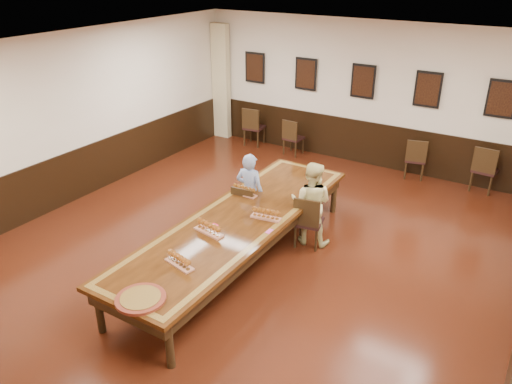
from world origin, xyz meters
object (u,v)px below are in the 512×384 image
Objects in this scene: person_man at (250,192)px; carved_platter at (141,299)px; chair_man at (247,208)px; spare_chair_b at (294,137)px; chair_woman at (309,220)px; conference_table at (239,227)px; spare_chair_d at (485,168)px; person_woman at (311,203)px; spare_chair_c at (415,158)px; spare_chair_a at (254,126)px.

person_man is 1.89× the size of carved_platter.
chair_man is 0.63× the size of person_man.
spare_chair_b is at bearing -78.77° from chair_man.
carved_platter is at bearing 94.81° from person_man.
chair_man is 0.28m from person_man.
conference_table is at bearing 43.38° from chair_woman.
person_man is (-3.21, -3.86, 0.22)m from spare_chair_d.
person_woman reaches higher than person_man.
spare_chair_d is at bearing -173.18° from spare_chair_b.
chair_man reaches higher than conference_table.
spare_chair_c is at bearing 7.41° from spare_chair_d.
spare_chair_d reaches higher than spare_chair_b.
spare_chair_b is at bearing -78.49° from person_man.
spare_chair_b is 4.29m from spare_chair_d.
person_man is 1.11m from person_woman.
spare_chair_b is 1.19× the size of carved_platter.
chair_man is 0.98× the size of spare_chair_c.
spare_chair_c is at bearing 73.65° from conference_table.
person_man reaches higher than chair_woman.
person_woman is 1.31m from conference_table.
person_woman reaches higher than carved_platter.
chair_man is 1.00× the size of spare_chair_b.
conference_table is 6.71× the size of carved_platter.
person_man is at bearing 110.51° from spare_chair_b.
spare_chair_d reaches higher than conference_table.
person_woman is (-0.02, 0.10, 0.26)m from chair_woman.
spare_chair_c is at bearing 174.22° from spare_chair_a.
chair_man is 0.96× the size of chair_woman.
person_woman is 1.93× the size of carved_platter.
person_man is (2.25, -3.73, 0.21)m from spare_chair_a.
spare_chair_a is 1.09× the size of spare_chair_c.
spare_chair_c is 3.73m from person_woman.
person_woman is (3.35, -3.59, 0.23)m from spare_chair_a.
conference_table is (-0.68, -1.11, -0.11)m from person_woman.
carved_platter is (-1.26, -7.03, 0.32)m from spare_chair_c.
spare_chair_a is 4.36m from person_man.
conference_table is at bearing 108.36° from person_man.
spare_chair_d is at bearing -131.47° from person_woman.
chair_woman is 0.28m from person_woman.
spare_chair_a is (-2.26, 3.82, 0.05)m from chair_man.
carved_platter is at bearing 68.34° from chair_woman.
conference_table is 2.28m from carved_platter.
chair_woman is 4.99m from spare_chair_a.
spare_chair_b is at bearing -11.17° from spare_chair_c.
spare_chair_b is at bearing -70.51° from chair_woman.
chair_woman reaches higher than conference_table.
chair_woman is at bearing 80.27° from carved_platter.
spare_chair_d is 5.02m from person_man.
spare_chair_c is 1.39m from spare_chair_d.
spare_chair_b is 7.09m from carved_platter.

